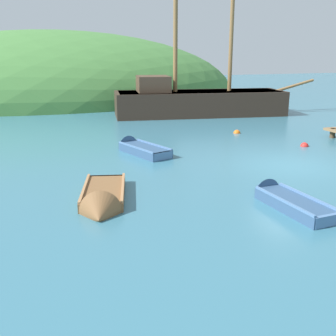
{
  "coord_description": "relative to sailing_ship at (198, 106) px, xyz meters",
  "views": [
    {
      "loc": [
        -9.85,
        -13.47,
        4.46
      ],
      "look_at": [
        -5.16,
        0.04,
        0.36
      ],
      "focal_mm": 43.52,
      "sensor_mm": 36.0,
      "label": 1
    }
  ],
  "objects": [
    {
      "name": "shore_hill",
      "position": [
        -8.91,
        16.94,
        -0.65
      ],
      "size": [
        38.72,
        26.79,
        13.08
      ],
      "primitive_type": "ellipsoid",
      "color": "#477F3D",
      "rests_on": "ground"
    },
    {
      "name": "buoy_red",
      "position": [
        0.97,
        -11.04,
        -0.65
      ],
      "size": [
        0.39,
        0.39,
        0.39
      ],
      "primitive_type": "sphere",
      "color": "red",
      "rests_on": "ground"
    },
    {
      "name": "rowboat_center",
      "position": [
        -9.77,
        -15.61,
        -0.56
      ],
      "size": [
        2.1,
        3.76,
        1.22
      ],
      "rotation": [
        0.0,
        0.0,
        4.46
      ],
      "color": "brown",
      "rests_on": "ground"
    },
    {
      "name": "rowboat_far",
      "position": [
        -7.01,
        -9.52,
        -0.52
      ],
      "size": [
        2.09,
        3.59,
        1.01
      ],
      "rotation": [
        0.0,
        0.0,
        1.9
      ],
      "color": "#335175",
      "rests_on": "ground"
    },
    {
      "name": "ground_plane",
      "position": [
        -1.83,
        -13.7,
        -0.65
      ],
      "size": [
        120.0,
        120.0,
        0.0
      ],
      "primitive_type": "plane",
      "color": "teal"
    },
    {
      "name": "sailing_ship",
      "position": [
        0.0,
        0.0,
        0.0
      ],
      "size": [
        14.86,
        5.4,
        10.73
      ],
      "rotation": [
        0.0,
        0.0,
        -0.16
      ],
      "color": "#38281E",
      "rests_on": "ground"
    },
    {
      "name": "rowboat_near_dock",
      "position": [
        -4.58,
        -17.41,
        -0.54
      ],
      "size": [
        1.18,
        3.38,
        0.93
      ],
      "rotation": [
        0.0,
        0.0,
        1.64
      ],
      "color": "#335175",
      "rests_on": "ground"
    },
    {
      "name": "buoy_orange",
      "position": [
        -0.55,
        -7.0,
        -0.65
      ],
      "size": [
        0.39,
        0.39,
        0.39
      ],
      "primitive_type": "sphere",
      "color": "orange",
      "rests_on": "ground"
    }
  ]
}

